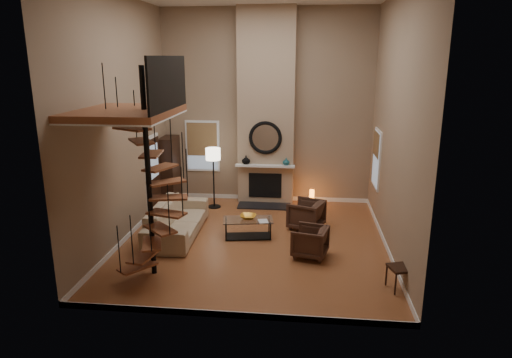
# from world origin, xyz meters

# --- Properties ---
(ground) EXTENTS (6.00, 6.50, 0.01)m
(ground) POSITION_xyz_m (0.00, 0.00, -0.01)
(ground) COLOR #AF6738
(ground) RESTS_ON ground
(back_wall) EXTENTS (6.00, 0.02, 5.50)m
(back_wall) POSITION_xyz_m (0.00, 3.25, 2.75)
(back_wall) COLOR #92785E
(back_wall) RESTS_ON ground
(front_wall) EXTENTS (6.00, 0.02, 5.50)m
(front_wall) POSITION_xyz_m (0.00, -3.25, 2.75)
(front_wall) COLOR #92785E
(front_wall) RESTS_ON ground
(left_wall) EXTENTS (0.02, 6.50, 5.50)m
(left_wall) POSITION_xyz_m (-3.00, 0.00, 2.75)
(left_wall) COLOR #92785E
(left_wall) RESTS_ON ground
(right_wall) EXTENTS (0.02, 6.50, 5.50)m
(right_wall) POSITION_xyz_m (3.00, 0.00, 2.75)
(right_wall) COLOR #92785E
(right_wall) RESTS_ON ground
(baseboard_back) EXTENTS (6.00, 0.02, 0.12)m
(baseboard_back) POSITION_xyz_m (0.00, 3.24, 0.06)
(baseboard_back) COLOR white
(baseboard_back) RESTS_ON ground
(baseboard_front) EXTENTS (6.00, 0.02, 0.12)m
(baseboard_front) POSITION_xyz_m (0.00, -3.24, 0.06)
(baseboard_front) COLOR white
(baseboard_front) RESTS_ON ground
(baseboard_left) EXTENTS (0.02, 6.50, 0.12)m
(baseboard_left) POSITION_xyz_m (-2.99, 0.00, 0.06)
(baseboard_left) COLOR white
(baseboard_left) RESTS_ON ground
(baseboard_right) EXTENTS (0.02, 6.50, 0.12)m
(baseboard_right) POSITION_xyz_m (2.99, 0.00, 0.06)
(baseboard_right) COLOR white
(baseboard_right) RESTS_ON ground
(chimney_breast) EXTENTS (1.60, 0.38, 5.50)m
(chimney_breast) POSITION_xyz_m (0.00, 3.06, 2.75)
(chimney_breast) COLOR tan
(chimney_breast) RESTS_ON ground
(hearth) EXTENTS (1.50, 0.60, 0.04)m
(hearth) POSITION_xyz_m (0.00, 2.57, 0.02)
(hearth) COLOR black
(hearth) RESTS_ON ground
(firebox) EXTENTS (0.95, 0.02, 0.72)m
(firebox) POSITION_xyz_m (0.00, 2.86, 0.55)
(firebox) COLOR black
(firebox) RESTS_ON chimney_breast
(mantel) EXTENTS (1.70, 0.18, 0.06)m
(mantel) POSITION_xyz_m (0.00, 2.78, 1.15)
(mantel) COLOR white
(mantel) RESTS_ON chimney_breast
(mirror_frame) EXTENTS (0.94, 0.10, 0.94)m
(mirror_frame) POSITION_xyz_m (0.00, 2.84, 1.95)
(mirror_frame) COLOR black
(mirror_frame) RESTS_ON chimney_breast
(mirror_disc) EXTENTS (0.80, 0.01, 0.80)m
(mirror_disc) POSITION_xyz_m (0.00, 2.85, 1.95)
(mirror_disc) COLOR white
(mirror_disc) RESTS_ON chimney_breast
(vase_left) EXTENTS (0.24, 0.24, 0.25)m
(vase_left) POSITION_xyz_m (-0.55, 2.82, 1.30)
(vase_left) COLOR black
(vase_left) RESTS_ON mantel
(vase_right) EXTENTS (0.20, 0.20, 0.21)m
(vase_right) POSITION_xyz_m (0.60, 2.82, 1.28)
(vase_right) COLOR #184F56
(vase_right) RESTS_ON mantel
(window_back) EXTENTS (1.02, 0.06, 1.52)m
(window_back) POSITION_xyz_m (-1.90, 3.22, 1.62)
(window_back) COLOR white
(window_back) RESTS_ON back_wall
(window_right) EXTENTS (0.06, 1.02, 1.52)m
(window_right) POSITION_xyz_m (2.97, 2.00, 1.63)
(window_right) COLOR white
(window_right) RESTS_ON right_wall
(entry_door) EXTENTS (0.10, 1.05, 2.16)m
(entry_door) POSITION_xyz_m (-2.95, 1.80, 1.05)
(entry_door) COLOR white
(entry_door) RESTS_ON ground
(loft) EXTENTS (1.70, 2.20, 1.09)m
(loft) POSITION_xyz_m (-2.04, -1.80, 3.24)
(loft) COLOR #955230
(loft) RESTS_ON left_wall
(spiral_stair) EXTENTS (1.47, 1.47, 4.06)m
(spiral_stair) POSITION_xyz_m (-1.78, -1.79, 1.78)
(spiral_stair) COLOR black
(spiral_stair) RESTS_ON ground
(hutch) EXTENTS (0.41, 0.87, 1.95)m
(hutch) POSITION_xyz_m (-2.79, 2.79, 0.95)
(hutch) COLOR black
(hutch) RESTS_ON ground
(sofa) EXTENTS (1.08, 2.64, 0.77)m
(sofa) POSITION_xyz_m (-1.90, 0.22, 0.40)
(sofa) COLOR tan
(sofa) RESTS_ON ground
(armchair_near) EXTENTS (1.03, 1.01, 0.73)m
(armchair_near) POSITION_xyz_m (1.26, 0.97, 0.35)
(armchair_near) COLOR #442A1F
(armchair_near) RESTS_ON ground
(armchair_far) EXTENTS (0.86, 0.84, 0.65)m
(armchair_far) POSITION_xyz_m (1.34, -0.73, 0.35)
(armchair_far) COLOR #442A1F
(armchair_far) RESTS_ON ground
(coffee_table) EXTENTS (1.24, 0.76, 0.44)m
(coffee_table) POSITION_xyz_m (-0.17, 0.24, 0.28)
(coffee_table) COLOR silver
(coffee_table) RESTS_ON ground
(bowl) EXTENTS (0.39, 0.39, 0.10)m
(bowl) POSITION_xyz_m (-0.17, 0.29, 0.50)
(bowl) COLOR gold
(bowl) RESTS_ON coffee_table
(book) EXTENTS (0.29, 0.34, 0.03)m
(book) POSITION_xyz_m (0.18, 0.09, 0.46)
(book) COLOR gray
(book) RESTS_ON coffee_table
(floor_lamp) EXTENTS (0.41, 0.41, 1.72)m
(floor_lamp) POSITION_xyz_m (-1.41, 2.37, 1.41)
(floor_lamp) COLOR black
(floor_lamp) RESTS_ON ground
(accent_lamp) EXTENTS (0.14, 0.14, 0.48)m
(accent_lamp) POSITION_xyz_m (1.35, 2.73, 0.25)
(accent_lamp) COLOR orange
(accent_lamp) RESTS_ON ground
(side_chair) EXTENTS (0.52, 0.51, 0.93)m
(side_chair) POSITION_xyz_m (3.00, -1.95, 0.53)
(side_chair) COLOR black
(side_chair) RESTS_ON ground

